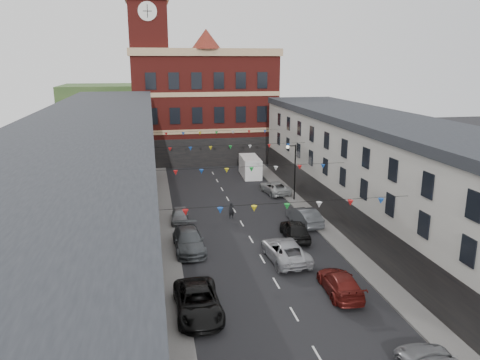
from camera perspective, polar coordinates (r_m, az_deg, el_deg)
ground at (r=35.39m, az=2.73°, el=-9.59°), size 160.00×160.00×0.00m
pavement_left at (r=36.36m, az=-8.79°, el=-8.96°), size 1.80×64.00×0.15m
pavement_right at (r=39.17m, az=11.99°, el=-7.37°), size 1.80×64.00×0.15m
terrace_left at (r=33.91m, az=-17.33°, el=-1.72°), size 8.40×56.00×10.70m
terrace_right at (r=39.00m, az=19.55°, el=-0.61°), size 8.40×56.00×9.70m
civic_building at (r=70.09m, az=-4.51°, el=9.17°), size 20.60×13.30×18.50m
clock_tower at (r=66.45m, az=-10.98°, el=14.56°), size 5.60×5.60×30.00m
distant_hill at (r=93.98m, az=-8.58°, el=8.43°), size 40.00×14.00×10.00m
street_lamp at (r=48.75m, az=6.46°, el=1.85°), size 1.10×0.36×6.00m
car_left_c at (r=28.10m, az=-5.16°, el=-14.58°), size 2.66×5.62×1.55m
car_left_d at (r=36.83m, az=-6.26°, el=-7.32°), size 2.42×5.63×1.61m
car_left_e at (r=43.19m, az=-7.35°, el=-4.30°), size 1.80×3.86×1.28m
car_right_c at (r=30.91m, az=12.12°, el=-12.19°), size 2.28×4.98×1.41m
car_right_d at (r=39.09m, az=6.73°, el=-6.05°), size 2.23×4.82×1.60m
car_right_e at (r=42.58m, az=7.86°, el=-4.39°), size 2.22×4.91×1.56m
car_right_f at (r=52.16m, az=4.24°, el=-0.91°), size 2.91×5.21×1.38m
moving_car at (r=35.00m, az=5.53°, el=-8.54°), size 2.90×5.73×1.55m
white_van at (r=59.82m, az=1.24°, el=1.64°), size 2.40×5.68×2.47m
pedestrian at (r=43.76m, az=-1.03°, el=-3.77°), size 0.61×0.46×1.51m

